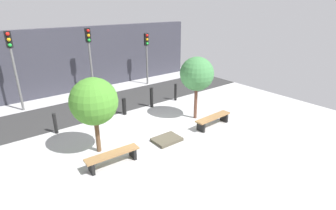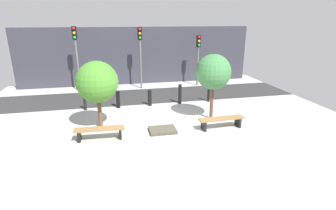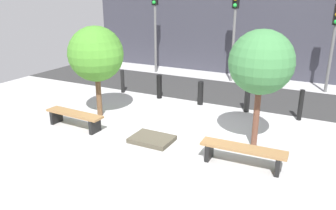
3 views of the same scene
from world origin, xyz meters
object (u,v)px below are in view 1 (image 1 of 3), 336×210
(bench_right, at_px, (213,119))
(planter_bed, at_px, (167,139))
(bench_left, at_px, (113,156))
(traffic_light_mid_west, at_px, (90,50))
(tree_behind_right_bench, at_px, (197,74))
(traffic_light_mid_east, at_px, (147,49))
(tree_behind_left_bench, at_px, (94,102))
(traffic_light_west, at_px, (12,58))
(bollard_center, at_px, (124,106))
(bollard_left, at_px, (92,114))
(bollard_far_left, at_px, (55,123))
(bollard_right, at_px, (152,97))
(bollard_far_right, at_px, (176,92))

(bench_right, height_order, planter_bed, bench_right)
(bench_left, xyz_separation_m, traffic_light_mid_west, (2.51, 7.47, 2.38))
(bench_right, distance_m, tree_behind_right_bench, 2.20)
(bench_left, height_order, planter_bed, bench_left)
(planter_bed, height_order, traffic_light_mid_east, traffic_light_mid_east)
(planter_bed, height_order, tree_behind_left_bench, tree_behind_left_bench)
(tree_behind_right_bench, height_order, traffic_light_west, traffic_light_west)
(bench_right, bearing_deg, bollard_center, 121.96)
(tree_behind_right_bench, relative_size, bollard_left, 3.34)
(traffic_light_mid_east, bearing_deg, bollard_left, -146.07)
(tree_behind_left_bench, xyz_separation_m, tree_behind_right_bench, (5.03, -0.00, 0.20))
(bench_right, xyz_separation_m, traffic_light_mid_west, (-2.51, 7.47, 2.38))
(tree_behind_right_bench, xyz_separation_m, traffic_light_mid_east, (1.42, 6.30, 0.17))
(bench_left, relative_size, traffic_light_mid_west, 0.49)
(bollard_left, height_order, traffic_light_mid_west, traffic_light_mid_west)
(planter_bed, bearing_deg, bollard_center, 90.00)
(tree_behind_left_bench, bearing_deg, tree_behind_right_bench, -0.00)
(bollard_far_left, bearing_deg, bollard_center, 0.00)
(planter_bed, distance_m, bollard_right, 3.90)
(bollard_center, bearing_deg, bollard_left, 180.00)
(bollard_center, height_order, traffic_light_mid_east, traffic_light_mid_east)
(bench_right, distance_m, traffic_light_west, 10.16)
(bollard_left, bearing_deg, bollard_far_right, 0.00)
(bollard_far_right, bearing_deg, bollard_right, 180.00)
(traffic_light_mid_east, bearing_deg, traffic_light_west, 179.99)
(bollard_left, xyz_separation_m, traffic_light_mid_west, (1.67, 3.77, 2.27))
(planter_bed, distance_m, bollard_far_right, 4.86)
(bollard_right, bearing_deg, planter_bed, -115.58)
(planter_bed, relative_size, bollard_left, 1.23)
(bollard_center, relative_size, bollard_far_right, 0.86)
(planter_bed, xyz_separation_m, bollard_right, (1.67, 3.49, 0.48))
(tree_behind_left_bench, bearing_deg, traffic_light_west, 102.71)
(bollard_center, xyz_separation_m, bollard_far_right, (3.35, 0.00, 0.07))
(traffic_light_mid_west, bearing_deg, bollard_center, -90.00)
(bench_right, bearing_deg, traffic_light_mid_west, 106.34)
(bollard_far_left, height_order, traffic_light_mid_west, traffic_light_mid_west)
(bollard_left, bearing_deg, tree_behind_right_bench, -31.11)
(bench_left, height_order, bollard_far_left, bollard_far_left)
(tree_behind_left_bench, distance_m, bollard_far_left, 3.08)
(tree_behind_left_bench, bearing_deg, bollard_center, 45.15)
(tree_behind_right_bench, relative_size, bollard_far_left, 3.27)
(bench_right, height_order, bollard_left, bollard_left)
(bench_right, xyz_separation_m, planter_bed, (-2.51, 0.20, -0.28))
(planter_bed, height_order, bollard_right, bollard_right)
(bench_right, height_order, bollard_center, bollard_center)
(planter_bed, xyz_separation_m, traffic_light_mid_east, (3.93, 7.27, 2.32))
(traffic_light_mid_west, bearing_deg, bollard_right, -66.08)
(planter_bed, height_order, bollard_center, bollard_center)
(bench_left, relative_size, bollard_left, 2.13)
(tree_behind_right_bench, bearing_deg, bollard_right, 108.39)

